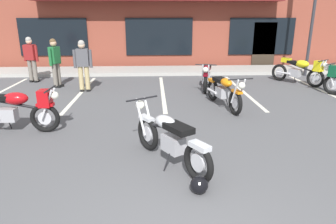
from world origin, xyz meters
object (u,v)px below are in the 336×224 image
object	(u,v)px
motorcycle_silver_naked	(300,70)
motorcycle_green_cafe_racer	(15,109)
motorcycle_foreground_classic	(170,138)
person_by_back_row	(55,60)
motorcycle_red_sportbike	(206,75)
person_in_black_shirt	(31,57)
helmet_on_pavement	(199,185)
motorcycle_black_cruiser	(224,91)
person_near_building	(83,63)

from	to	relation	value
motorcycle_silver_naked	motorcycle_green_cafe_racer	world-z (taller)	same
motorcycle_foreground_classic	person_by_back_row	xyz separation A→B (m)	(-3.64, 5.99, 0.49)
motorcycle_silver_naked	motorcycle_red_sportbike	bearing A→B (deg)	-172.01
person_in_black_shirt	helmet_on_pavement	bearing A→B (deg)	-56.57
motorcycle_silver_naked	motorcycle_foreground_classic	bearing A→B (deg)	-130.12
motorcycle_black_cruiser	person_near_building	distance (m)	4.68
motorcycle_red_sportbike	motorcycle_green_cafe_racer	bearing A→B (deg)	-140.81
person_near_building	helmet_on_pavement	bearing A→B (deg)	-64.96
person_near_building	motorcycle_black_cruiser	bearing A→B (deg)	-25.82
motorcycle_green_cafe_racer	person_near_building	size ratio (longest dim) A/B	1.26
motorcycle_foreground_classic	motorcycle_red_sportbike	xyz separation A→B (m)	(1.56, 5.50, 0.00)
person_by_back_row	person_near_building	xyz separation A→B (m)	(1.10, -0.70, 0.00)
helmet_on_pavement	motorcycle_green_cafe_racer	bearing A→B (deg)	144.51
motorcycle_black_cruiser	motorcycle_green_cafe_racer	xyz separation A→B (m)	(-4.86, -1.65, 0.07)
motorcycle_black_cruiser	person_near_building	xyz separation A→B (m)	(-4.19, 2.03, 0.49)
motorcycle_black_cruiser	person_in_black_shirt	distance (m)	7.38
motorcycle_red_sportbike	person_in_black_shirt	bearing A→B (deg)	167.91
motorcycle_foreground_classic	motorcycle_red_sportbike	bearing A→B (deg)	74.20
motorcycle_green_cafe_racer	person_by_back_row	bearing A→B (deg)	95.56
motorcycle_black_cruiser	motorcycle_foreground_classic	bearing A→B (deg)	-116.83
motorcycle_silver_naked	person_by_back_row	xyz separation A→B (m)	(-8.69, -0.01, 0.42)
motorcycle_green_cafe_racer	motorcycle_black_cruiser	bearing A→B (deg)	18.72
motorcycle_foreground_classic	helmet_on_pavement	bearing A→B (deg)	-68.32
person_in_black_shirt	person_by_back_row	world-z (taller)	same
helmet_on_pavement	motorcycle_red_sportbike	bearing A→B (deg)	79.58
motorcycle_silver_naked	person_in_black_shirt	size ratio (longest dim) A/B	1.10
person_in_black_shirt	person_near_building	bearing A→B (deg)	-35.08
person_near_building	motorcycle_silver_naked	bearing A→B (deg)	5.32
person_by_back_row	helmet_on_pavement	size ratio (longest dim) A/B	6.44
motorcycle_silver_naked	helmet_on_pavement	size ratio (longest dim) A/B	7.06
person_in_black_shirt	helmet_on_pavement	world-z (taller)	person_in_black_shirt
person_near_building	motorcycle_red_sportbike	bearing A→B (deg)	3.02
person_in_black_shirt	motorcycle_red_sportbike	bearing A→B (deg)	-12.09
motorcycle_foreground_classic	motorcycle_green_cafe_racer	distance (m)	3.59
motorcycle_black_cruiser	person_by_back_row	xyz separation A→B (m)	(-5.29, 2.73, 0.49)
motorcycle_foreground_classic	motorcycle_silver_naked	bearing A→B (deg)	49.88
motorcycle_green_cafe_racer	person_in_black_shirt	xyz separation A→B (m)	(-1.56, 5.24, 0.42)
motorcycle_red_sportbike	person_near_building	world-z (taller)	person_near_building
motorcycle_green_cafe_racer	person_in_black_shirt	size ratio (longest dim) A/B	1.26
motorcycle_black_cruiser	motorcycle_green_cafe_racer	distance (m)	5.13
motorcycle_foreground_classic	helmet_on_pavement	distance (m)	1.06
motorcycle_foreground_classic	helmet_on_pavement	size ratio (longest dim) A/B	7.13
motorcycle_black_cruiser	motorcycle_silver_naked	world-z (taller)	same
motorcycle_silver_naked	helmet_on_pavement	bearing A→B (deg)	-124.01
motorcycle_black_cruiser	motorcycle_red_sportbike	bearing A→B (deg)	92.36
motorcycle_silver_naked	person_near_building	world-z (taller)	person_near_building
motorcycle_foreground_classic	person_near_building	distance (m)	5.88
motorcycle_silver_naked	person_by_back_row	distance (m)	8.70
motorcycle_red_sportbike	helmet_on_pavement	size ratio (longest dim) A/B	8.02
motorcycle_silver_naked	person_by_back_row	bearing A→B (deg)	-179.96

